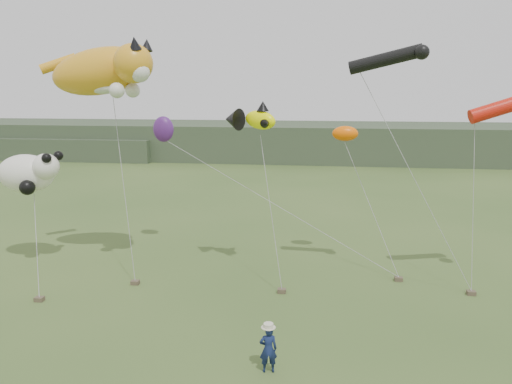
% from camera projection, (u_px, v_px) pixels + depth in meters
% --- Properties ---
extents(ground, '(120.00, 120.00, 0.00)m').
position_uv_depth(ground, '(273.00, 360.00, 15.18)').
color(ground, '#385123').
rests_on(ground, ground).
extents(headland, '(90.00, 13.00, 4.00)m').
position_uv_depth(headland, '(284.00, 142.00, 58.55)').
color(headland, '#2D3D28').
rests_on(headland, ground).
extents(festival_attendant, '(0.58, 0.44, 1.43)m').
position_uv_depth(festival_attendant, '(268.00, 349.00, 14.41)').
color(festival_attendant, '#131E47').
rests_on(festival_attendant, ground).
extents(sandbag_anchors, '(17.14, 4.24, 0.17)m').
position_uv_depth(sandbag_anchors, '(267.00, 289.00, 20.36)').
color(sandbag_anchors, brown).
rests_on(sandbag_anchors, ground).
extents(cat_kite, '(5.74, 3.06, 2.68)m').
position_uv_depth(cat_kite, '(108.00, 70.00, 21.10)').
color(cat_kite, orange).
rests_on(cat_kite, ground).
extents(fish_kite, '(2.59, 1.69, 1.24)m').
position_uv_depth(fish_kite, '(250.00, 119.00, 20.74)').
color(fish_kite, '#F9FF00').
rests_on(fish_kite, ground).
extents(tube_kites, '(7.95, 1.54, 3.04)m').
position_uv_depth(tube_kites, '(464.00, 84.00, 19.11)').
color(tube_kites, black).
rests_on(tube_kites, ground).
extents(panda_kite, '(3.08, 1.99, 1.91)m').
position_uv_depth(panda_kite, '(29.00, 173.00, 22.65)').
color(panda_kite, white).
rests_on(panda_kite, ground).
extents(misc_kites, '(9.85, 1.53, 1.26)m').
position_uv_depth(misc_kites, '(228.00, 131.00, 23.69)').
color(misc_kites, '#FE6102').
rests_on(misc_kites, ground).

